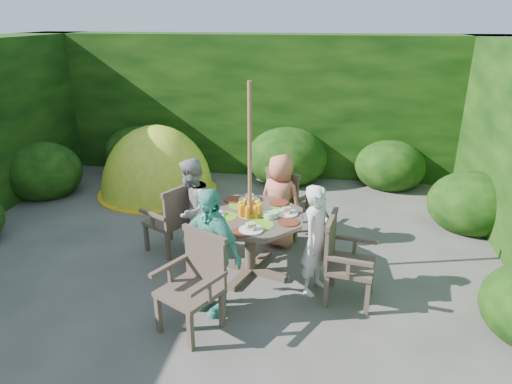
% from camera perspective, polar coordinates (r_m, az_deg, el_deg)
% --- Properties ---
extents(ground, '(60.00, 60.00, 0.00)m').
position_cam_1_polar(ground, '(5.46, -6.25, -9.87)').
color(ground, '#47453F').
rests_on(ground, ground).
extents(hedge_enclosure, '(9.00, 9.00, 2.50)m').
position_cam_1_polar(hedge_enclosure, '(6.17, -3.42, 6.57)').
color(hedge_enclosure, black).
rests_on(hedge_enclosure, ground).
extents(patio_table, '(1.60, 1.60, 0.88)m').
position_cam_1_polar(patio_table, '(5.14, -0.69, -4.01)').
color(patio_table, '#3C2F27').
rests_on(patio_table, ground).
extents(parasol_pole, '(0.06, 0.06, 2.20)m').
position_cam_1_polar(parasol_pole, '(4.95, -0.76, 1.03)').
color(parasol_pole, brown).
rests_on(parasol_pole, ground).
extents(garden_chair_right, '(0.55, 0.60, 0.89)m').
position_cam_1_polar(garden_chair_right, '(4.82, 10.88, -8.17)').
color(garden_chair_right, '#3C2F27').
rests_on(garden_chair_right, ground).
extents(garden_chair_left, '(0.64, 0.67, 0.86)m').
position_cam_1_polar(garden_chair_left, '(5.76, -10.49, -3.22)').
color(garden_chair_left, '#3C2F27').
rests_on(garden_chair_left, ground).
extents(garden_chair_back, '(0.72, 0.69, 0.91)m').
position_cam_1_polar(garden_chair_back, '(6.10, 4.09, -1.17)').
color(garden_chair_back, '#3C2F27').
rests_on(garden_chair_back, ground).
extents(garden_chair_front, '(0.71, 0.68, 0.91)m').
position_cam_1_polar(garden_chair_front, '(4.38, -7.62, -11.02)').
color(garden_chair_front, '#3C2F27').
rests_on(garden_chair_front, ground).
extents(child_right, '(0.47, 0.53, 1.22)m').
position_cam_1_polar(child_right, '(4.85, 7.63, -5.98)').
color(child_right, silver).
rests_on(child_right, ground).
extents(child_left, '(0.48, 0.62, 1.26)m').
position_cam_1_polar(child_left, '(5.53, -8.03, -2.20)').
color(child_left, gray).
rests_on(child_left, ground).
extents(child_back, '(0.70, 0.60, 1.22)m').
position_cam_1_polar(child_back, '(5.80, 3.06, -1.11)').
color(child_back, '#D37557').
rests_on(child_back, ground).
extents(child_front, '(0.82, 0.67, 1.31)m').
position_cam_1_polar(child_front, '(4.51, -5.66, -7.38)').
color(child_front, '#4CB39E').
rests_on(child_front, ground).
extents(dome_tent, '(1.99, 1.99, 2.27)m').
position_cam_1_polar(dome_tent, '(7.95, -12.13, 0.07)').
color(dome_tent, '#A4BC24').
rests_on(dome_tent, ground).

